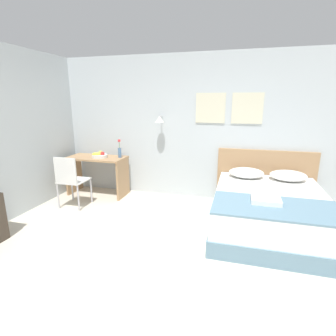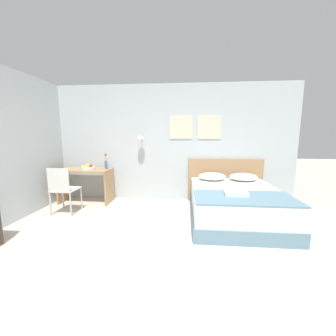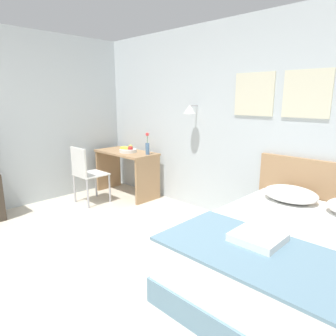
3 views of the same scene
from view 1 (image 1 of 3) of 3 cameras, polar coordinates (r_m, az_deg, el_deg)
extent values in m
plane|color=beige|center=(2.97, -5.98, -23.51)|extent=(24.00, 24.00, 0.00)
cube|color=silver|center=(4.95, 5.03, 8.57)|extent=(5.82, 0.06, 2.65)
cube|color=beige|center=(4.83, 9.22, 12.76)|extent=(0.52, 0.02, 0.52)
cube|color=beige|center=(4.80, 16.89, 12.33)|extent=(0.52, 0.02, 0.52)
cylinder|color=#B2B2B7|center=(4.95, -1.54, 11.24)|extent=(0.02, 0.16, 0.02)
cone|color=white|center=(4.87, -1.85, 10.59)|extent=(0.17, 0.17, 0.12)
cube|color=#66899E|center=(4.16, 20.87, -10.93)|extent=(1.55, 1.98, 0.22)
cube|color=white|center=(4.05, 21.23, -7.33)|extent=(1.52, 1.94, 0.34)
cube|color=#A87F56|center=(4.98, 20.30, -1.97)|extent=(1.67, 0.06, 0.99)
ellipsoid|color=white|center=(4.63, 16.68, -0.99)|extent=(0.58, 0.44, 0.16)
ellipsoid|color=white|center=(4.70, 24.70, -1.51)|extent=(0.58, 0.44, 0.16)
cube|color=#66899E|center=(3.46, 22.36, -7.93)|extent=(1.50, 0.79, 0.02)
cube|color=white|center=(3.56, 20.49, -6.40)|extent=(0.36, 0.34, 0.06)
cube|color=#A87F56|center=(5.31, -15.29, 2.17)|extent=(1.13, 0.55, 0.03)
cube|color=#A87F56|center=(5.69, -19.78, -1.34)|extent=(0.04, 0.51, 0.73)
cube|color=#A87F56|center=(5.15, -9.77, -2.28)|extent=(0.04, 0.51, 0.73)
cube|color=white|center=(4.90, -19.79, -2.57)|extent=(0.44, 0.44, 0.02)
cube|color=white|center=(4.68, -21.46, -0.56)|extent=(0.41, 0.03, 0.44)
cylinder|color=#B7B7BC|center=(5.24, -20.13, -4.25)|extent=(0.03, 0.03, 0.45)
cylinder|color=#B7B7BC|center=(5.02, -16.37, -4.74)|extent=(0.03, 0.03, 0.45)
cylinder|color=#B7B7BC|center=(4.94, -22.81, -5.63)|extent=(0.03, 0.03, 0.45)
cylinder|color=#B7B7BC|center=(4.70, -18.93, -6.24)|extent=(0.03, 0.03, 0.45)
cylinder|color=silver|center=(5.23, -14.65, 2.54)|extent=(0.29, 0.29, 0.05)
sphere|color=red|center=(5.20, -14.10, 3.03)|extent=(0.08, 0.08, 0.08)
sphere|color=#B2C156|center=(5.27, -14.45, 3.21)|extent=(0.09, 0.09, 0.09)
ellipsoid|color=yellow|center=(5.20, -15.27, 2.96)|extent=(0.19, 0.13, 0.07)
cylinder|color=#4C7099|center=(5.13, -10.47, 3.29)|extent=(0.06, 0.06, 0.19)
cylinder|color=#3D7538|center=(5.10, -10.56, 5.09)|extent=(0.01, 0.01, 0.14)
sphere|color=#DB3838|center=(5.09, -10.59, 5.86)|extent=(0.06, 0.06, 0.06)
camera|label=2|loc=(0.53, -56.71, -28.80)|focal=22.00mm
camera|label=3|loc=(1.89, 60.36, 2.23)|focal=32.00mm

